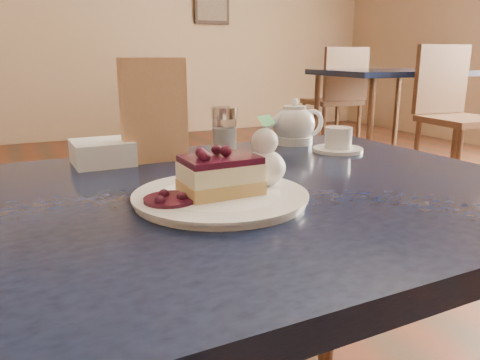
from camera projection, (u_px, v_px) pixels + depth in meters
name	position (u px, v px, depth m)	size (l,w,h in m)	color
main_table	(209.00, 236.00, 0.78)	(1.18, 0.81, 0.73)	#111934
dessert_plate	(221.00, 197.00, 0.72)	(0.26, 0.26, 0.01)	white
cheesecake_slice	(220.00, 175.00, 0.71)	(0.12, 0.09, 0.06)	#DBB552
whipped_cream	(264.00, 168.00, 0.75)	(0.07, 0.07, 0.06)	white
berry_sauce	(170.00, 200.00, 0.68)	(0.08, 0.08, 0.01)	black
tea_set	(302.00, 129.00, 1.16)	(0.20, 0.24, 0.10)	white
menu_card	(154.00, 111.00, 0.96)	(0.14, 0.03, 0.21)	beige
sugar_shaker	(224.00, 130.00, 1.05)	(0.06, 0.06, 0.11)	white
napkin_stack	(102.00, 152.00, 0.96)	(0.12, 0.12, 0.05)	white
bg_table_far_right	(382.00, 157.00, 4.12)	(1.17, 2.01, 1.34)	#111934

